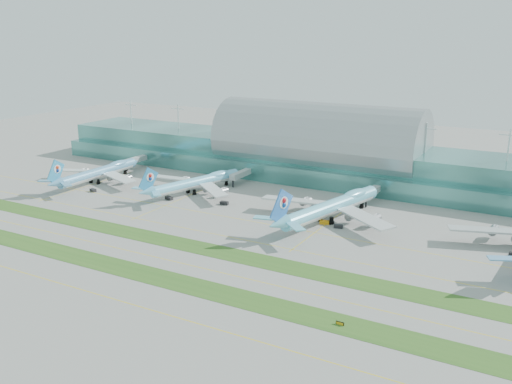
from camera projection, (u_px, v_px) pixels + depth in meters
The scene contains 18 objects.
ground at pixel (188, 247), 223.91m from camera, with size 700.00×700.00×0.00m, color gray.
terminal at pixel (318, 153), 328.26m from camera, with size 340.00×69.10×36.00m.
grass_strip_near at pixel (141, 273), 200.37m from camera, with size 420.00×12.00×0.08m, color #2D591E.
grass_strip_far at pixel (191, 246), 225.58m from camera, with size 420.00×12.00×0.08m, color #2D591E.
taxiline_a at pixel (101, 295), 183.57m from camera, with size 420.00×0.35×0.01m, color yellow.
taxiline_b at pixel (166, 259), 212.15m from camera, with size 420.00×0.35×0.01m, color yellow.
taxiline_c at pixel (213, 234), 239.04m from camera, with size 420.00×0.35×0.01m, color yellow.
taxiline_d at pixel (240, 219), 257.53m from camera, with size 420.00×0.35×0.01m, color yellow.
airliner_a at pixel (99, 172), 318.89m from camera, with size 60.76×68.83×18.97m.
airliner_b at pixel (197, 182), 298.41m from camera, with size 56.84×65.85×18.52m.
airliner_c at pixel (332, 206), 254.26m from camera, with size 67.97×78.43×21.86m.
gse_a at pixel (62, 183), 316.24m from camera, with size 3.40×1.60×1.36m, color #C2AE0B.
gse_b at pixel (93, 190), 301.08m from camera, with size 3.61×2.07×1.53m, color black.
gse_c at pixel (169, 198), 286.80m from camera, with size 4.04×2.02×1.67m, color black.
gse_d at pixel (224, 203), 278.60m from camera, with size 4.03×2.09×1.63m, color black.
gse_e at pixel (324, 222), 250.68m from camera, with size 4.12×1.86×1.66m, color orange.
gse_f at pixel (338, 226), 245.68m from camera, with size 3.88×1.83×1.52m, color black.
taxiway_sign_east at pixel (340, 323), 164.91m from camera, with size 2.55×0.42×1.08m.
Camera 1 is at (125.14, -169.97, 82.33)m, focal length 40.00 mm.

